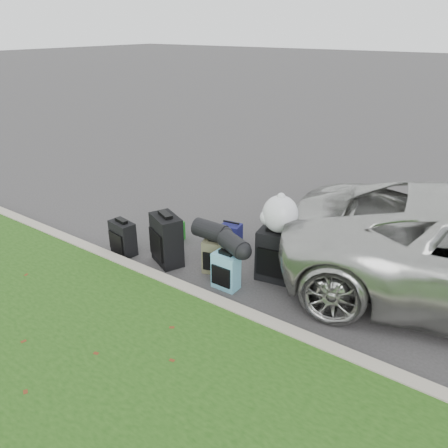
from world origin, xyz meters
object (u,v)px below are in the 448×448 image
Objects in this scene: suitcase_large_black_left at (167,240)px; tote_green at (175,231)px; suitcase_small_black at (123,238)px; suitcase_teal at (226,271)px; suitcase_olive at (216,257)px; tote_navy at (231,234)px; suitcase_large_black_right at (275,256)px.

suitcase_large_black_left is 2.40× the size of tote_green.
suitcase_small_black reaches higher than suitcase_teal.
suitcase_large_black_left is at bearing 177.40° from suitcase_olive.
suitcase_large_black_left is 2.27× the size of tote_navy.
tote_navy is (0.83, 0.45, 0.01)m from tote_green.
tote_green is 0.95m from tote_navy.
tote_green is at bearing 75.74° from suitcase_small_black.
suitcase_large_black_right is 2.32× the size of tote_green.
suitcase_olive is at bearing -35.85° from tote_green.
suitcase_small_black is at bearing -142.22° from tote_navy.
suitcase_teal is 0.73m from suitcase_large_black_right.
suitcase_large_black_left is 1.03× the size of suitcase_large_black_right.
suitcase_small_black reaches higher than suitcase_olive.
suitcase_large_black_left is at bearing 176.92° from suitcase_teal.
suitcase_olive reaches higher than tote_navy.
suitcase_large_black_right is at bearing 53.66° from suitcase_teal.
suitcase_large_black_left reaches higher than suitcase_small_black.
tote_navy reaches higher than tote_green.
tote_navy is (-0.70, 1.14, -0.09)m from suitcase_teal.
suitcase_teal is 1.35m from tote_navy.
suitcase_teal is 0.69× the size of suitcase_large_black_right.
suitcase_large_black_right reaches higher than tote_navy.
tote_green is at bearing 142.46° from suitcase_olive.
suitcase_olive is 1.57× the size of tote_green.
suitcase_teal reaches higher than suitcase_olive.
suitcase_teal is (0.36, -0.26, 0.01)m from suitcase_olive.
tote_green is at bearing 155.66° from suitcase_teal.
suitcase_olive is at bearing 38.73° from suitcase_large_black_left.
tote_green is 0.95× the size of tote_navy.
suitcase_large_black_left is 0.78m from tote_green.
suitcase_large_black_right is (2.31, 0.70, 0.10)m from suitcase_small_black.
suitcase_large_black_left reaches higher than suitcase_large_black_right.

